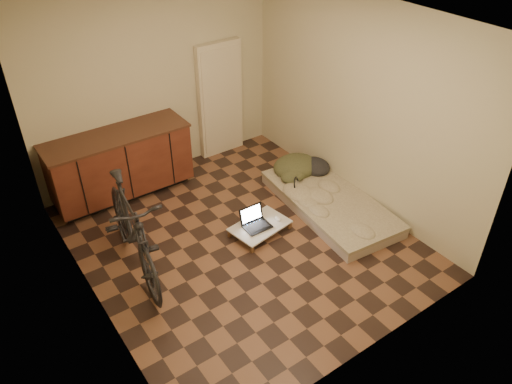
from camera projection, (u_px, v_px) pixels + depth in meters
room_shell at (239, 145)px, 5.25m from camera, size 3.50×4.00×2.60m
cabinets at (120, 164)px, 6.52m from camera, size 1.84×0.62×0.91m
appliance_panel at (220, 100)px, 7.26m from camera, size 0.70×0.10×1.70m
bicycle at (131, 225)px, 5.26m from camera, size 0.79×1.90×1.20m
futon at (330, 203)px, 6.47m from camera, size 1.12×2.03×0.17m
clothing_pile at (301, 161)px, 6.89m from camera, size 0.74×0.64×0.27m
headphones at (296, 183)px, 6.56m from camera, size 0.29×0.29×0.14m
lap_desk at (260, 226)px, 6.04m from camera, size 0.76×0.55×0.12m
laptop at (255, 222)px, 6.01m from camera, size 0.32×0.29×0.22m
mouse at (278, 219)px, 6.11m from camera, size 0.06×0.10×0.04m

